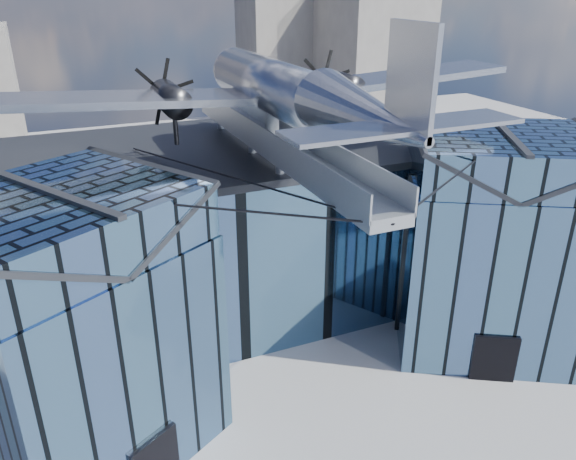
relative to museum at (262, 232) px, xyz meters
name	(u,v)px	position (x,y,z in m)	size (l,w,h in m)	color
ground_plane	(303,370)	(0.00, -5.82, -5.54)	(120.00, 120.00, 0.00)	gray
museum	(262,232)	(0.00, 0.00, 0.00)	(32.88, 24.50, 17.60)	#45678C
bg_towers	(142,58)	(1.45, 44.67, 4.47)	(77.00, 24.50, 26.00)	slate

